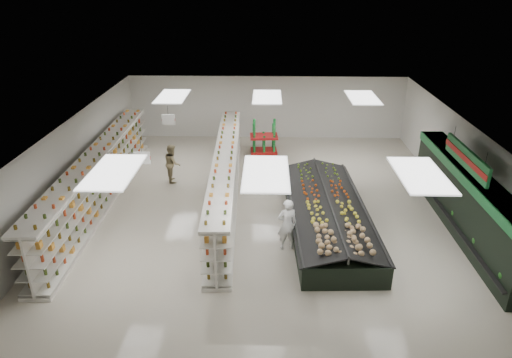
{
  "coord_description": "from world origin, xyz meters",
  "views": [
    {
      "loc": [
        0.03,
        -14.87,
        7.92
      ],
      "look_at": [
        -0.36,
        0.01,
        1.17
      ],
      "focal_mm": 32.0,
      "sensor_mm": 36.0,
      "label": 1
    }
  ],
  "objects_px": {
    "gondola_center": "(226,179)",
    "gondola_left": "(99,180)",
    "shopper_main": "(287,224)",
    "produce_island": "(327,212)",
    "shopper_background": "(173,163)",
    "soda_endcap": "(264,138)"
  },
  "relations": [
    {
      "from": "shopper_main",
      "to": "shopper_background",
      "type": "distance_m",
      "value": 6.74
    },
    {
      "from": "gondola_center",
      "to": "soda_endcap",
      "type": "distance_m",
      "value": 5.14
    },
    {
      "from": "produce_island",
      "to": "shopper_background",
      "type": "distance_m",
      "value": 6.9
    },
    {
      "from": "gondola_center",
      "to": "shopper_background",
      "type": "xyz_separation_m",
      "value": [
        -2.36,
        1.75,
        -0.08
      ]
    },
    {
      "from": "produce_island",
      "to": "soda_endcap",
      "type": "relative_size",
      "value": 4.4
    },
    {
      "from": "soda_endcap",
      "to": "gondola_center",
      "type": "bearing_deg",
      "value": -105.42
    },
    {
      "from": "gondola_center",
      "to": "produce_island",
      "type": "distance_m",
      "value": 4.01
    },
    {
      "from": "gondola_left",
      "to": "soda_endcap",
      "type": "xyz_separation_m",
      "value": [
        6.04,
        5.22,
        -0.12
      ]
    },
    {
      "from": "gondola_center",
      "to": "shopper_main",
      "type": "xyz_separation_m",
      "value": [
        2.17,
        -3.24,
        -0.02
      ]
    },
    {
      "from": "gondola_left",
      "to": "gondola_center",
      "type": "xyz_separation_m",
      "value": [
        4.68,
        0.27,
        -0.04
      ]
    },
    {
      "from": "gondola_center",
      "to": "shopper_main",
      "type": "bearing_deg",
      "value": -58.31
    },
    {
      "from": "soda_endcap",
      "to": "shopper_background",
      "type": "distance_m",
      "value": 4.91
    },
    {
      "from": "soda_endcap",
      "to": "shopper_main",
      "type": "relative_size",
      "value": 0.97
    },
    {
      "from": "gondola_left",
      "to": "produce_island",
      "type": "height_order",
      "value": "gondola_left"
    },
    {
      "from": "gondola_left",
      "to": "produce_island",
      "type": "relative_size",
      "value": 1.59
    },
    {
      "from": "gondola_center",
      "to": "soda_endcap",
      "type": "height_order",
      "value": "gondola_center"
    },
    {
      "from": "soda_endcap",
      "to": "shopper_background",
      "type": "height_order",
      "value": "soda_endcap"
    },
    {
      "from": "gondola_center",
      "to": "gondola_left",
      "type": "bearing_deg",
      "value": -178.77
    },
    {
      "from": "shopper_main",
      "to": "produce_island",
      "type": "bearing_deg",
      "value": -147.77
    },
    {
      "from": "shopper_main",
      "to": "shopper_background",
      "type": "xyz_separation_m",
      "value": [
        -4.52,
        5.0,
        -0.06
      ]
    },
    {
      "from": "gondola_center",
      "to": "shopper_background",
      "type": "bearing_deg",
      "value": 141.31
    },
    {
      "from": "produce_island",
      "to": "shopper_background",
      "type": "xyz_separation_m",
      "value": [
        -5.94,
        3.51,
        0.31
      ]
    }
  ]
}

